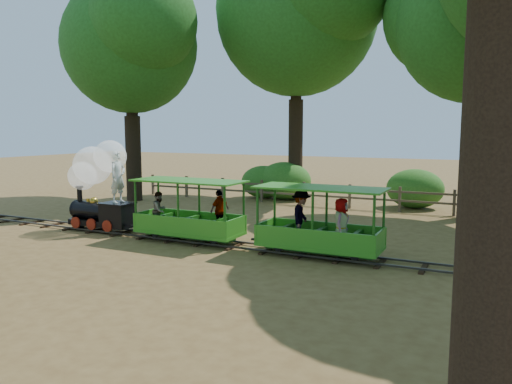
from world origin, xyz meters
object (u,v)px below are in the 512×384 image
at_px(locomotive, 98,179).
at_px(carriage_front, 189,216).
at_px(carriage_rear, 317,225).
at_px(fence, 326,193).

distance_m(locomotive, carriage_front, 3.60).
bearing_deg(locomotive, carriage_front, -0.93).
bearing_deg(carriage_rear, fence, 106.54).
xyz_separation_m(carriage_front, fence, (1.51, 7.99, -0.16)).
bearing_deg(locomotive, fence, 57.79).
bearing_deg(carriage_front, locomotive, 179.07).
height_order(locomotive, carriage_front, locomotive).
xyz_separation_m(locomotive, carriage_front, (3.48, -0.06, -0.93)).
bearing_deg(carriage_rear, carriage_front, 179.50).
height_order(carriage_front, carriage_rear, same).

